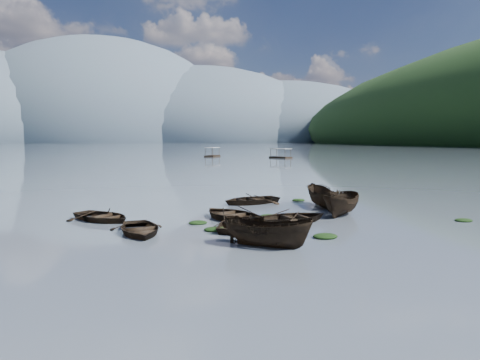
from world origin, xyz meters
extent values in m
plane|color=#545D69|center=(0.00, 0.00, 0.00)|extent=(2400.00, 2400.00, 0.00)
ellipsoid|color=#475666|center=(-60.00, 900.00, 0.00)|extent=(520.00, 520.00, 340.00)
ellipsoid|color=#475666|center=(140.00, 900.00, 0.00)|extent=(520.00, 520.00, 260.00)
ellipsoid|color=#475666|center=(320.00, 900.00, 0.00)|extent=(520.00, 520.00, 220.00)
imported|color=black|center=(-7.12, 5.13, 0.00)|extent=(3.37, 4.41, 0.85)
imported|color=black|center=(-1.70, 5.24, 0.00)|extent=(4.81, 5.18, 0.87)
imported|color=black|center=(-1.53, 0.88, 0.00)|extent=(4.34, 3.85, 1.64)
imported|color=black|center=(-1.57, 7.96, 0.00)|extent=(4.94, 5.63, 0.97)
imported|color=black|center=(1.73, 6.10, 0.00)|extent=(4.92, 3.89, 0.92)
imported|color=black|center=(5.62, 7.46, 0.00)|extent=(4.43, 4.42, 1.75)
imported|color=black|center=(-9.24, 9.38, 0.00)|extent=(5.12, 5.26, 0.89)
imported|color=black|center=(1.33, 13.87, 0.00)|extent=(5.33, 4.44, 0.95)
imported|color=black|center=(5.88, 11.07, 0.00)|extent=(2.25, 4.65, 1.73)
ellipsoid|color=black|center=(-3.20, 4.87, 0.00)|extent=(1.16, 0.95, 0.25)
ellipsoid|color=black|center=(-3.80, 6.96, 0.00)|extent=(1.09, 0.87, 0.24)
ellipsoid|color=black|center=(1.80, 1.88, 0.00)|extent=(1.25, 1.00, 0.27)
ellipsoid|color=black|center=(-0.77, 10.23, 0.00)|extent=(0.86, 0.73, 0.19)
ellipsoid|color=black|center=(11.73, 3.84, 0.00)|extent=(1.08, 0.86, 0.22)
ellipsoid|color=black|center=(-9.69, 9.47, 0.00)|extent=(0.99, 0.80, 0.21)
ellipsoid|color=black|center=(0.87, 8.14, 0.00)|extent=(1.03, 0.86, 0.22)
ellipsoid|color=black|center=(5.40, 14.30, 0.00)|extent=(1.04, 0.84, 0.23)
camera|label=1|loc=(-7.41, -17.29, 4.84)|focal=32.00mm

